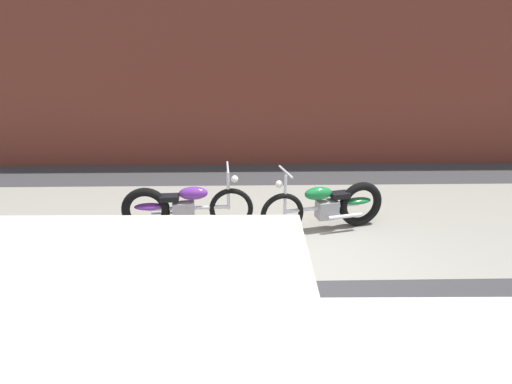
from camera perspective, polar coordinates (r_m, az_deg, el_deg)
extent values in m
plane|color=#38383A|center=(5.38, 3.89, -11.93)|extent=(80.00, 80.00, 0.00)
cube|color=gray|center=(6.91, 2.66, -4.05)|extent=(36.00, 3.50, 0.01)
cube|color=brown|center=(9.72, 1.56, 21.29)|extent=(36.00, 0.50, 5.97)
torus|color=black|center=(6.55, -3.35, -2.30)|extent=(0.68, 0.13, 0.68)
torus|color=black|center=(6.63, -14.66, -2.42)|extent=(0.74, 0.18, 0.73)
cylinder|color=silver|center=(6.55, -9.05, -2.15)|extent=(1.24, 0.14, 0.06)
cube|color=#99999E|center=(6.57, -9.73, -2.49)|extent=(0.33, 0.24, 0.28)
ellipsoid|color=#6B2D93|center=(6.45, -8.47, -0.17)|extent=(0.45, 0.22, 0.20)
ellipsoid|color=#6B2D93|center=(6.60, -14.27, -1.93)|extent=(0.45, 0.21, 0.10)
cube|color=black|center=(6.51, -11.60, -0.76)|extent=(0.29, 0.22, 0.08)
cylinder|color=silver|center=(6.43, -3.76, 0.23)|extent=(0.05, 0.05, 0.62)
cylinder|color=silver|center=(6.31, -3.84, 3.29)|extent=(0.07, 0.58, 0.03)
sphere|color=white|center=(6.37, -2.90, 1.77)|extent=(0.11, 0.11, 0.11)
cylinder|color=silver|center=(6.76, -11.63, -2.67)|extent=(0.55, 0.10, 0.06)
torus|color=black|center=(6.35, 3.55, -3.04)|extent=(0.68, 0.24, 0.68)
torus|color=black|center=(6.85, 13.91, -1.60)|extent=(0.74, 0.30, 0.73)
cylinder|color=silver|center=(6.56, 8.95, -2.08)|extent=(1.21, 0.36, 0.06)
cube|color=#99999E|center=(6.61, 9.56, -2.33)|extent=(0.36, 0.29, 0.28)
ellipsoid|color=#197A38|center=(6.44, 8.41, -0.19)|extent=(0.47, 0.29, 0.20)
ellipsoid|color=#197A38|center=(6.81, 13.59, -1.18)|extent=(0.47, 0.28, 0.10)
cube|color=black|center=(6.61, 11.25, -0.38)|extent=(0.32, 0.26, 0.08)
cylinder|color=silver|center=(6.25, 3.96, -0.40)|extent=(0.05, 0.05, 0.62)
cylinder|color=silver|center=(6.13, 4.05, 2.74)|extent=(0.17, 0.57, 0.03)
sphere|color=white|center=(6.15, 3.13, 1.07)|extent=(0.11, 0.11, 0.11)
cylinder|color=silver|center=(6.62, 11.95, -3.22)|extent=(0.55, 0.19, 0.06)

